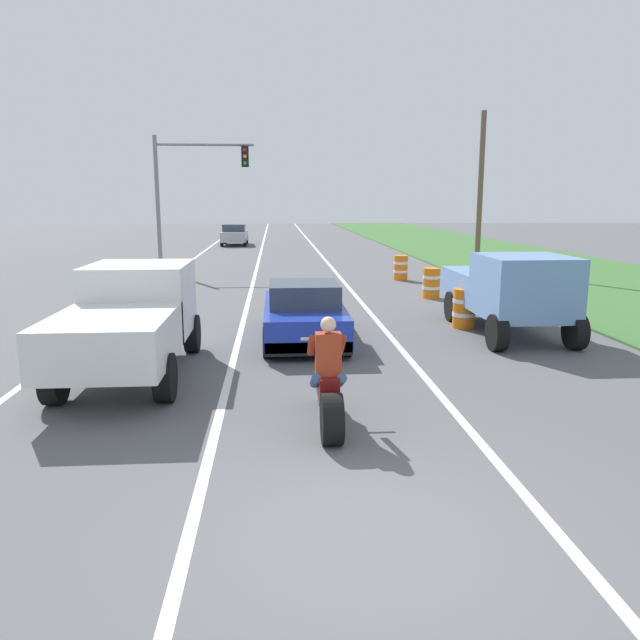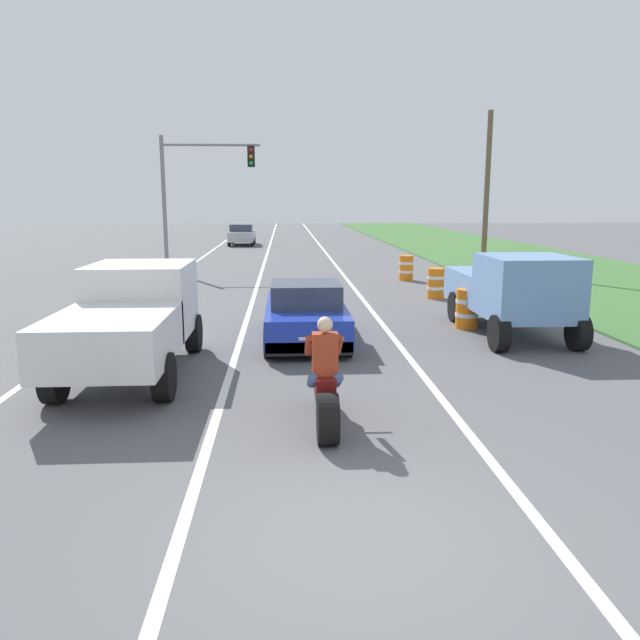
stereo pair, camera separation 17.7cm
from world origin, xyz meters
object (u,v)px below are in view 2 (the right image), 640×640
object	(u,v)px
pickup_truck_left_lane_white	(131,316)
pickup_truck_right_shoulder_light_blue	(512,289)
motorcycle_with_rider	(325,388)
sports_car_blue	(306,314)
distant_car_far_ahead	(242,234)
construction_barrel_nearest	(467,309)
construction_barrel_far	(406,268)
traffic_light_mast_near	(194,182)
construction_barrel_mid	(436,283)

from	to	relation	value
pickup_truck_left_lane_white	pickup_truck_right_shoulder_light_blue	distance (m)	8.83
motorcycle_with_rider	sports_car_blue	world-z (taller)	motorcycle_with_rider
distant_car_far_ahead	sports_car_blue	bearing A→B (deg)	-83.49
construction_barrel_nearest	pickup_truck_right_shoulder_light_blue	bearing A→B (deg)	-40.90
motorcycle_with_rider	pickup_truck_left_lane_white	xyz separation A→B (m)	(-3.39, 2.97, 0.51)
pickup_truck_left_lane_white	construction_barrel_nearest	world-z (taller)	pickup_truck_left_lane_white
construction_barrel_far	distant_car_far_ahead	xyz separation A→B (m)	(-7.97, 20.22, 0.27)
pickup_truck_right_shoulder_light_blue	traffic_light_mast_near	size ratio (longest dim) A/B	0.80
construction_barrel_nearest	sports_car_blue	bearing A→B (deg)	-164.61
sports_car_blue	pickup_truck_right_shoulder_light_blue	distance (m)	5.02
sports_car_blue	pickup_truck_right_shoulder_light_blue	bearing A→B (deg)	4.63
construction_barrel_nearest	construction_barrel_far	bearing A→B (deg)	88.10
sports_car_blue	motorcycle_with_rider	bearing A→B (deg)	-89.20
construction_barrel_nearest	construction_barrel_mid	world-z (taller)	same
construction_barrel_nearest	traffic_light_mast_near	bearing A→B (deg)	122.88
sports_car_blue	construction_barrel_nearest	bearing A→B (deg)	15.39
construction_barrel_mid	motorcycle_with_rider	bearing A→B (deg)	-110.98
construction_barrel_nearest	construction_barrel_mid	distance (m)	4.83
sports_car_blue	pickup_truck_right_shoulder_light_blue	size ratio (longest dim) A/B	0.90
traffic_light_mast_near	distant_car_far_ahead	size ratio (longest dim) A/B	1.50
pickup_truck_left_lane_white	pickup_truck_right_shoulder_light_blue	size ratio (longest dim) A/B	1.00
pickup_truck_right_shoulder_light_blue	construction_barrel_far	xyz separation A→B (m)	(-0.53, 10.24, -0.60)
pickup_truck_left_lane_white	construction_barrel_mid	size ratio (longest dim) A/B	4.80
traffic_light_mast_near	distant_car_far_ahead	distance (m)	16.72
construction_barrel_mid	distant_car_far_ahead	distance (m)	26.18
construction_barrel_mid	construction_barrel_far	size ratio (longest dim) A/B	1.00
traffic_light_mast_near	construction_barrel_nearest	size ratio (longest dim) A/B	6.00
motorcycle_with_rider	pickup_truck_right_shoulder_light_blue	size ratio (longest dim) A/B	0.46
pickup_truck_right_shoulder_light_blue	traffic_light_mast_near	world-z (taller)	traffic_light_mast_near
pickup_truck_right_shoulder_light_blue	distant_car_far_ahead	world-z (taller)	pickup_truck_right_shoulder_light_blue
pickup_truck_left_lane_white	motorcycle_with_rider	bearing A→B (deg)	-41.21
motorcycle_with_rider	sports_car_blue	bearing A→B (deg)	90.80
motorcycle_with_rider	pickup_truck_left_lane_white	size ratio (longest dim) A/B	0.46
motorcycle_with_rider	distant_car_far_ahead	bearing A→B (deg)	95.64
pickup_truck_right_shoulder_light_blue	construction_barrel_mid	xyz separation A→B (m)	(-0.46, 5.55, -0.60)
traffic_light_mast_near	construction_barrel_far	bearing A→B (deg)	-23.24
construction_barrel_nearest	distant_car_far_ahead	bearing A→B (deg)	104.43
construction_barrel_mid	traffic_light_mast_near	bearing A→B (deg)	136.56
construction_barrel_far	sports_car_blue	bearing A→B (deg)	-112.67
pickup_truck_left_lane_white	construction_barrel_nearest	distance (m)	8.37
motorcycle_with_rider	traffic_light_mast_near	size ratio (longest dim) A/B	0.37
pickup_truck_right_shoulder_light_blue	traffic_light_mast_near	bearing A→B (deg)	123.94
sports_car_blue	distant_car_far_ahead	world-z (taller)	distant_car_far_ahead
construction_barrel_mid	pickup_truck_right_shoulder_light_blue	bearing A→B (deg)	-85.22
distant_car_far_ahead	construction_barrel_mid	bearing A→B (deg)	-72.13
pickup_truck_left_lane_white	construction_barrel_nearest	size ratio (longest dim) A/B	4.80
construction_barrel_nearest	construction_barrel_far	size ratio (longest dim) A/B	1.00
sports_car_blue	construction_barrel_far	world-z (taller)	sports_car_blue
motorcycle_with_rider	distant_car_far_ahead	distance (m)	36.65
motorcycle_with_rider	pickup_truck_right_shoulder_light_blue	world-z (taller)	pickup_truck_right_shoulder_light_blue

